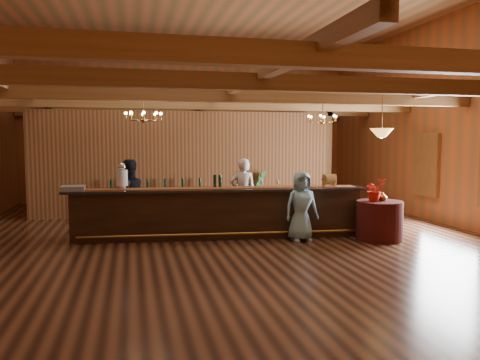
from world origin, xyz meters
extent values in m
plane|color=brown|center=(0.00, 0.00, 0.00)|extent=(14.00, 14.00, 0.00)
cube|color=#B96131|center=(0.00, 7.00, 2.75)|extent=(12.00, 0.10, 5.50)
cube|color=#B96131|center=(0.00, -7.00, 2.75)|extent=(12.00, 0.10, 5.50)
cube|color=#B96131|center=(6.00, 0.00, 2.75)|extent=(0.10, 14.00, 5.50)
cube|color=#95643A|center=(0.00, -5.50, 3.20)|extent=(11.90, 0.20, 0.28)
cube|color=#95643A|center=(0.00, -3.00, 3.20)|extent=(11.90, 0.20, 0.28)
cube|color=#95643A|center=(0.00, -0.50, 3.20)|extent=(11.90, 0.20, 0.28)
cube|color=#95643A|center=(0.00, 2.00, 3.20)|extent=(11.90, 0.20, 0.28)
cube|color=#95643A|center=(0.00, 4.50, 3.20)|extent=(11.90, 0.20, 0.28)
cube|color=#95643A|center=(0.00, 6.80, 3.20)|extent=(11.90, 0.20, 0.28)
cube|color=#95643A|center=(-4.50, 0.00, 3.34)|extent=(0.18, 13.90, 0.22)
cube|color=#95643A|center=(0.00, 0.00, 3.34)|extent=(0.18, 13.90, 0.22)
cube|color=#95643A|center=(4.50, 0.00, 3.34)|extent=(0.18, 13.90, 0.22)
cube|color=#95643A|center=(-4.50, 4.50, 1.60)|extent=(0.20, 0.20, 3.20)
cube|color=#95643A|center=(4.50, 4.50, 1.60)|extent=(0.20, 0.20, 3.20)
cube|color=brown|center=(-0.50, 3.50, 1.55)|extent=(9.00, 0.18, 3.10)
cube|color=white|center=(5.95, 1.00, 1.55)|extent=(0.12, 1.05, 1.75)
cube|color=#351F11|center=(1.00, 5.50, 0.55)|extent=(1.20, 0.60, 1.10)
cube|color=olive|center=(-2.00, 5.50, 0.50)|extent=(1.00, 0.60, 1.00)
cube|color=#351F11|center=(-0.17, -0.04, 0.54)|extent=(6.56, 1.35, 1.09)
cube|color=black|center=(-0.17, -0.04, 1.11)|extent=(6.90, 1.52, 0.05)
cube|color=maroon|center=(-0.17, -0.04, 1.15)|extent=(6.42, 1.06, 0.01)
cylinder|color=#AC7A35|center=(-0.17, -0.48, 0.16)|extent=(6.28, 0.68, 0.05)
cylinder|color=silver|center=(-2.33, 0.23, 1.18)|extent=(0.18, 0.18, 0.08)
cylinder|color=silver|center=(-2.33, 0.23, 1.40)|extent=(0.26, 0.26, 0.36)
sphere|color=silver|center=(-2.33, 0.23, 1.65)|extent=(0.18, 0.18, 0.18)
cube|color=gray|center=(-3.38, 0.22, 1.19)|extent=(0.50, 0.50, 0.10)
cube|color=olive|center=(2.28, -0.35, 1.29)|extent=(0.06, 0.06, 0.30)
cube|color=olive|center=(2.56, -0.35, 1.29)|extent=(0.06, 0.06, 0.30)
cylinder|color=olive|center=(2.42, -0.35, 1.32)|extent=(0.24, 0.24, 0.24)
cylinder|color=black|center=(-0.24, 0.09, 1.29)|extent=(0.07, 0.07, 0.30)
cylinder|color=black|center=(-0.12, 0.08, 1.29)|extent=(0.07, 0.07, 0.30)
cube|color=#351F11|center=(-1.42, 3.22, 0.42)|extent=(2.97, 0.55, 0.83)
cylinder|color=#3D0A0B|center=(3.28, -1.16, 0.44)|extent=(1.02, 1.02, 0.88)
cylinder|color=#AC7A35|center=(-1.84, 0.10, 2.94)|extent=(0.02, 0.02, 0.52)
sphere|color=#AC7A35|center=(-1.84, 0.10, 2.68)|extent=(0.12, 0.12, 0.12)
torus|color=#AC7A35|center=(-1.84, 0.10, 2.78)|extent=(0.80, 0.80, 0.04)
cylinder|color=#AC7A35|center=(2.83, 1.09, 2.96)|extent=(0.02, 0.02, 0.49)
sphere|color=#AC7A35|center=(2.83, 1.09, 2.71)|extent=(0.12, 0.12, 0.12)
torus|color=#AC7A35|center=(2.83, 1.09, 2.81)|extent=(0.80, 0.80, 0.04)
cylinder|color=#AC7A35|center=(3.28, -1.16, 2.80)|extent=(0.02, 0.02, 0.80)
cone|color=gold|center=(3.28, -1.16, 2.40)|extent=(0.52, 0.52, 0.20)
imported|color=white|center=(0.61, 0.83, 0.89)|extent=(0.74, 0.59, 1.79)
imported|color=black|center=(-2.20, 0.66, 0.90)|extent=(1.07, 0.96, 1.79)
imported|color=#81BDDA|center=(1.54, -0.84, 0.78)|extent=(0.78, 0.53, 1.55)
imported|color=#306B33|center=(1.59, 3.22, 0.65)|extent=(0.87, 0.80, 1.29)
imported|color=red|center=(3.16, -1.14, 1.14)|extent=(0.49, 0.43, 0.51)
imported|color=#AC7A35|center=(3.35, -1.15, 1.04)|extent=(0.17, 0.17, 0.32)
camera|label=1|loc=(-2.11, -10.55, 2.26)|focal=35.00mm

